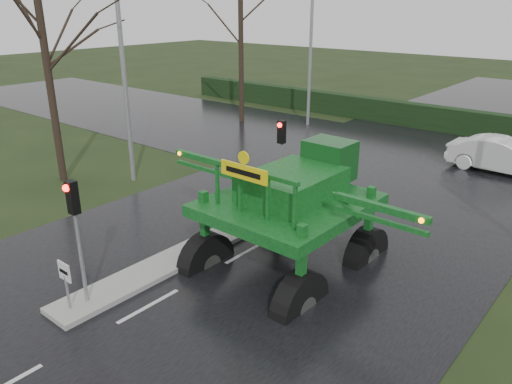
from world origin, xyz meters
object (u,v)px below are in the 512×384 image
Objects in this scene: street_light_left_far at (315,29)px; crop_sprayer at (209,190)px; keep_left_sign at (65,278)px; traffic_signal_near at (75,217)px; street_light_left_near at (126,43)px; traffic_signal_mid at (281,145)px; white_sedan at (499,172)px.

street_light_left_far is 19.12m from crop_sprayer.
keep_left_sign is 0.38× the size of traffic_signal_near.
keep_left_sign is 0.14× the size of street_light_left_near.
keep_left_sign is 0.14× the size of street_light_left_far.
traffic_signal_near is at bearing -100.89° from crop_sprayer.
crop_sprayer is (0.80, 4.38, 1.30)m from keep_left_sign.
crop_sprayer is (0.80, 3.89, -0.23)m from traffic_signal_near.
traffic_signal_near is 22.37m from street_light_left_far.
street_light_left_far is 1.12× the size of crop_sprayer.
keep_left_sign is 0.38× the size of traffic_signal_mid.
crop_sprayer reaches higher than keep_left_sign.
keep_left_sign reaches higher than white_sedan.
street_light_left_near is at bearing 132.59° from keep_left_sign.
traffic_signal_near reaches higher than white_sedan.
traffic_signal_near reaches higher than keep_left_sign.
traffic_signal_mid is 14.68m from street_light_left_far.
traffic_signal_mid is (0.00, 8.50, 0.00)m from traffic_signal_near.
keep_left_sign is 0.15× the size of crop_sprayer.
keep_left_sign is 11.32m from street_light_left_near.
street_light_left_near is at bearing 158.71° from crop_sprayer.
white_sedan is at bearing 62.97° from traffic_signal_mid.
street_light_left_far is (0.00, 14.00, 0.00)m from street_light_left_near.
street_light_left_far is (-6.89, 12.51, 3.40)m from traffic_signal_mid.
crop_sprayer is 1.84× the size of white_sedan.
traffic_signal_near is 3.98m from crop_sprayer.
crop_sprayer is (7.70, -17.12, -3.63)m from street_light_left_far.
keep_left_sign is at bearing -99.61° from crop_sprayer.
street_light_left_near is at bearing -90.00° from street_light_left_far.
white_sedan is (5.26, 19.30, -1.06)m from keep_left_sign.
crop_sprayer is (7.70, -3.12, -3.63)m from street_light_left_near.
traffic_signal_near is 19.70m from white_sedan.
white_sedan is (5.26, 10.31, -2.59)m from traffic_signal_mid.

